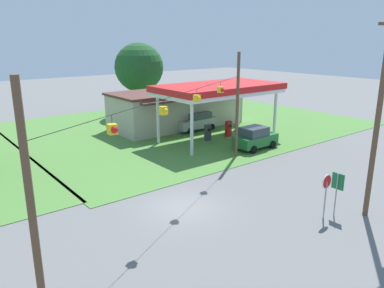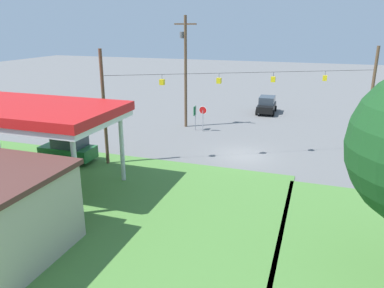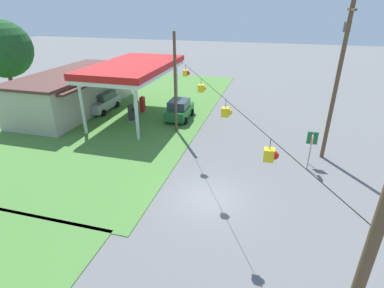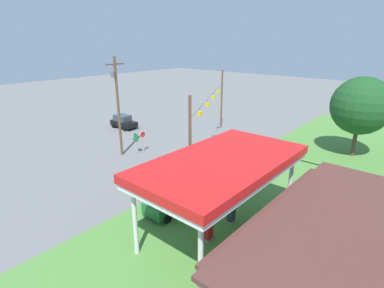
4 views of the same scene
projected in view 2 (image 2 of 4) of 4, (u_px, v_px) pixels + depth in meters
ground_plane at (243, 156)px, 29.71m from camera, size 160.00×160.00×0.00m
gas_station_canopy at (24, 112)px, 22.91m from camera, size 11.80×6.37×5.30m
fuel_pump_near at (50, 176)px, 23.73m from camera, size 0.71×0.56×1.65m
fuel_pump_far at (16, 171)px, 24.55m from camera, size 0.71×0.56×1.65m
car_at_pumps_front at (69, 149)px, 28.08m from camera, size 4.09×2.17×1.98m
car_on_crossroad at (267, 105)px, 43.72m from camera, size 2.19×4.21×1.93m
stop_sign_roadside at (203, 113)px, 35.93m from camera, size 0.80×0.08×2.50m
route_sign at (195, 113)px, 36.34m from camera, size 0.10×0.70×2.40m
utility_pole_main at (185, 67)px, 36.40m from camera, size 2.20×0.44×10.78m
signal_span_gantry at (246, 99)px, 28.32m from camera, size 18.72×10.24×8.39m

